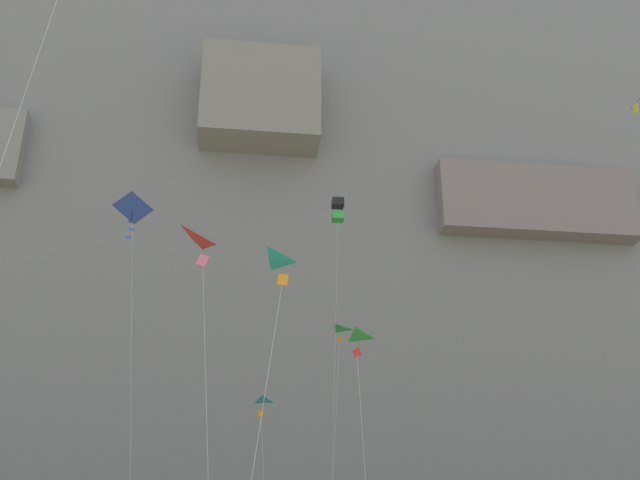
{
  "coord_description": "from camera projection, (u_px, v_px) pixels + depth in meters",
  "views": [
    {
      "loc": [
        -1.86,
        -12.96,
        2.49
      ],
      "look_at": [
        2.22,
        20.14,
        17.96
      ],
      "focal_mm": 44.71,
      "sensor_mm": 36.0,
      "label": 1
    }
  ],
  "objects": [
    {
      "name": "cliff_face",
      "position": [
        252.0,
        218.0,
        76.66
      ],
      "size": [
        180.0,
        23.89,
        73.37
      ],
      "color": "gray",
      "rests_on": "ground"
    },
    {
      "name": "kite_delta_upper_mid",
      "position": [
        215.0,
        263.0,
        31.54
      ],
      "size": [
        1.65,
        3.49,
        15.41
      ],
      "color": "red",
      "rests_on": "ground"
    },
    {
      "name": "kite_delta_upper_left",
      "position": [
        349.0,
        358.0,
        34.86
      ],
      "size": [
        1.58,
        6.59,
        12.93
      ],
      "color": "green",
      "rests_on": "ground"
    },
    {
      "name": "kite_box_low_left",
      "position": [
        338.0,
        211.0,
        55.43
      ],
      "size": [
        1.52,
        2.28,
        28.56
      ],
      "color": "black",
      "rests_on": "ground"
    },
    {
      "name": "kite_delta_mid_left",
      "position": [
        254.0,
        417.0,
        45.04
      ],
      "size": [
        1.76,
        7.02,
        12.82
      ],
      "color": "#38B2D1",
      "rests_on": "ground"
    },
    {
      "name": "kite_delta_mid_right",
      "position": [
        335.0,
        348.0,
        52.98
      ],
      "size": [
        2.21,
        5.98,
        19.07
      ],
      "color": "green",
      "rests_on": "ground"
    },
    {
      "name": "kite_diamond_high_center",
      "position": [
        133.0,
        214.0,
        45.01
      ],
      "size": [
        3.61,
        3.61,
        24.4
      ],
      "color": "navy",
      "rests_on": "ground"
    },
    {
      "name": "kite_delta_upper_right",
      "position": [
        295.0,
        282.0,
        27.11
      ],
      "size": [
        2.79,
        4.19,
        12.96
      ],
      "color": "teal",
      "rests_on": "ground"
    }
  ]
}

